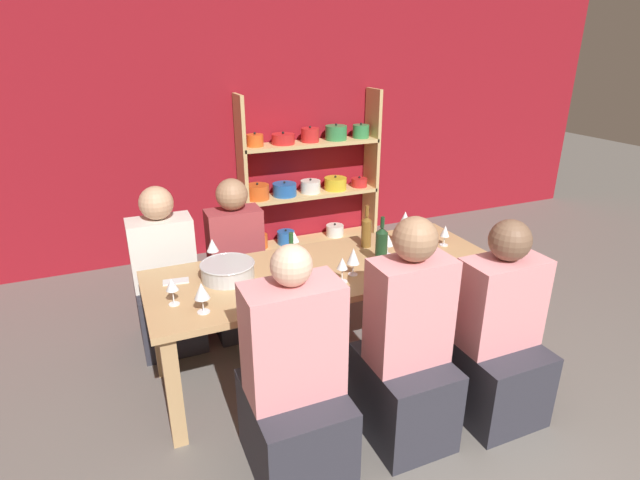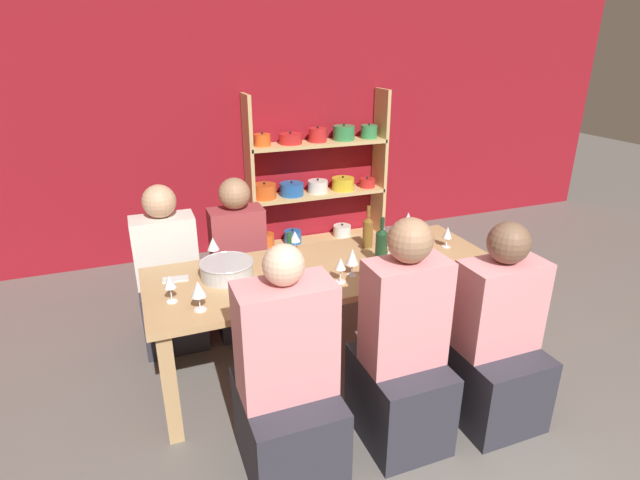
# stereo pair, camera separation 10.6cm
# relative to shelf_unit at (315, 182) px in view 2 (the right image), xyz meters

# --- Properties ---
(wall_back_red) EXTENTS (8.80, 0.06, 2.70)m
(wall_back_red) POSITION_rel_shelf_unit_xyz_m (-0.62, 0.20, 0.66)
(wall_back_red) COLOR maroon
(wall_back_red) RESTS_ON ground_plane
(shelf_unit) EXTENTS (1.48, 0.30, 1.60)m
(shelf_unit) POSITION_rel_shelf_unit_xyz_m (0.00, 0.00, 0.00)
(shelf_unit) COLOR tan
(shelf_unit) RESTS_ON ground_plane
(dining_table) EXTENTS (2.22, 0.83, 0.73)m
(dining_table) POSITION_rel_shelf_unit_xyz_m (-0.72, -2.10, -0.05)
(dining_table) COLOR tan
(dining_table) RESTS_ON ground_plane
(mixing_bowl) EXTENTS (0.33, 0.33, 0.10)m
(mixing_bowl) POSITION_rel_shelf_unit_xyz_m (-1.33, -2.00, 0.10)
(mixing_bowl) COLOR #B7BABC
(mixing_bowl) RESTS_ON dining_table
(wine_bottle_green) EXTENTS (0.07, 0.07, 0.32)m
(wine_bottle_green) POSITION_rel_shelf_unit_xyz_m (-1.00, -2.23, 0.18)
(wine_bottle_green) COLOR #1E4C23
(wine_bottle_green) RESTS_ON dining_table
(wine_bottle_dark) EXTENTS (0.07, 0.07, 0.30)m
(wine_bottle_dark) POSITION_rel_shelf_unit_xyz_m (-0.33, -1.89, 0.16)
(wine_bottle_dark) COLOR brown
(wine_bottle_dark) RESTS_ON dining_table
(wine_bottle_amber) EXTENTS (0.08, 0.08, 0.32)m
(wine_bottle_amber) POSITION_rel_shelf_unit_xyz_m (-0.37, -2.18, 0.17)
(wine_bottle_amber) COLOR #19381E
(wine_bottle_amber) RESTS_ON dining_table
(wine_glass_red_a) EXTENTS (0.06, 0.06, 0.15)m
(wine_glass_red_a) POSITION_rel_shelf_unit_xyz_m (0.19, -2.08, 0.15)
(wine_glass_red_a) COLOR white
(wine_glass_red_a) RESTS_ON dining_table
(wine_glass_empty_a) EXTENTS (0.08, 0.08, 0.17)m
(wine_glass_empty_a) POSITION_rel_shelf_unit_xyz_m (-1.54, -2.35, 0.17)
(wine_glass_empty_a) COLOR white
(wine_glass_empty_a) RESTS_ON dining_table
(wine_glass_white_a) EXTENTS (0.07, 0.07, 0.14)m
(wine_glass_white_a) POSITION_rel_shelf_unit_xyz_m (-0.26, -2.07, 0.14)
(wine_glass_white_a) COLOR white
(wine_glass_white_a) RESTS_ON dining_table
(wine_glass_red_b) EXTENTS (0.07, 0.07, 0.14)m
(wine_glass_red_b) POSITION_rel_shelf_unit_xyz_m (-0.81, -1.77, 0.15)
(wine_glass_red_b) COLOR white
(wine_glass_red_b) RESTS_ON dining_table
(wine_glass_red_c) EXTENTS (0.08, 0.08, 0.18)m
(wine_glass_red_c) POSITION_rel_shelf_unit_xyz_m (-0.07, -1.93, 0.17)
(wine_glass_red_c) COLOR white
(wine_glass_red_c) RESTS_ON dining_table
(wine_glass_white_b) EXTENTS (0.07, 0.07, 0.16)m
(wine_glass_white_b) POSITION_rel_shelf_unit_xyz_m (-0.72, -2.32, 0.16)
(wine_glass_white_b) COLOR white
(wine_glass_white_b) RESTS_ON dining_table
(wine_glass_empty_b) EXTENTS (0.08, 0.08, 0.17)m
(wine_glass_empty_b) POSITION_rel_shelf_unit_xyz_m (-1.36, -1.76, 0.17)
(wine_glass_empty_b) COLOR white
(wine_glass_empty_b) RESTS_ON dining_table
(wine_glass_white_c) EXTENTS (0.06, 0.06, 0.14)m
(wine_glass_white_c) POSITION_rel_shelf_unit_xyz_m (0.02, -1.88, 0.14)
(wine_glass_white_c) COLOR white
(wine_glass_white_c) RESTS_ON dining_table
(wine_glass_white_d) EXTENTS (0.08, 0.08, 0.17)m
(wine_glass_white_d) POSITION_rel_shelf_unit_xyz_m (0.06, -1.77, 0.16)
(wine_glass_white_d) COLOR white
(wine_glass_white_d) RESTS_ON dining_table
(wine_glass_white_e) EXTENTS (0.07, 0.07, 0.17)m
(wine_glass_white_e) POSITION_rel_shelf_unit_xyz_m (-0.15, -2.26, 0.16)
(wine_glass_white_e) COLOR white
(wine_glass_white_e) RESTS_ON dining_table
(wine_glass_white_f) EXTENTS (0.08, 0.08, 0.17)m
(wine_glass_white_f) POSITION_rel_shelf_unit_xyz_m (-0.61, -2.25, 0.16)
(wine_glass_white_f) COLOR white
(wine_glass_white_f) RESTS_ON dining_table
(wine_glass_red_d) EXTENTS (0.07, 0.07, 0.16)m
(wine_glass_red_d) POSITION_rel_shelf_unit_xyz_m (-1.67, -2.20, 0.16)
(wine_glass_red_d) COLOR white
(wine_glass_red_d) RESTS_ON dining_table
(cell_phone) EXTENTS (0.16, 0.09, 0.01)m
(cell_phone) POSITION_rel_shelf_unit_xyz_m (-1.62, -1.93, 0.05)
(cell_phone) COLOR silver
(cell_phone) RESTS_ON dining_table
(person_near_a) EXTENTS (0.42, 0.52, 1.29)m
(person_near_a) POSITION_rel_shelf_unit_xyz_m (-0.59, -2.84, -0.21)
(person_near_a) COLOR #2D2D38
(person_near_a) RESTS_ON ground_plane
(person_far_a) EXTENTS (0.39, 0.49, 1.18)m
(person_far_a) POSITION_rel_shelf_unit_xyz_m (-1.13, -1.38, -0.25)
(person_far_a) COLOR #2D2D38
(person_far_a) RESTS_ON ground_plane
(person_near_b) EXTENTS (0.46, 0.57, 1.25)m
(person_near_b) POSITION_rel_shelf_unit_xyz_m (-1.22, -2.83, -0.24)
(person_near_b) COLOR #2D2D38
(person_near_b) RESTS_ON ground_plane
(person_far_b) EXTENTS (0.43, 0.53, 1.18)m
(person_far_b) POSITION_rel_shelf_unit_xyz_m (-1.64, -1.37, -0.26)
(person_far_b) COLOR #2D2D38
(person_far_b) RESTS_ON ground_plane
(person_near_c) EXTENTS (0.46, 0.57, 1.20)m
(person_near_c) POSITION_rel_shelf_unit_xyz_m (-0.00, -2.86, -0.25)
(person_near_c) COLOR #2D2D38
(person_near_c) RESTS_ON ground_plane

